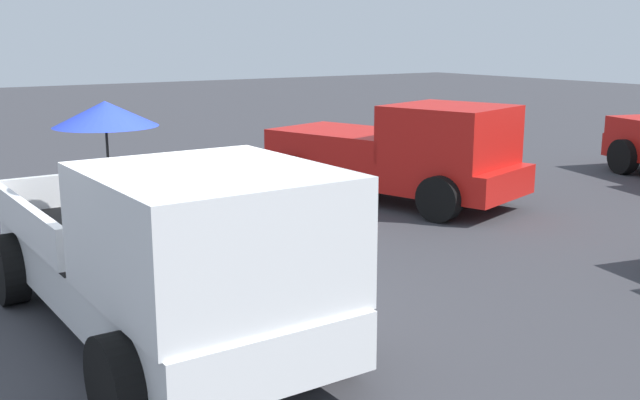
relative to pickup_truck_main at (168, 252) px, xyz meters
The scene contains 3 objects.
ground_plane 1.06m from the pickup_truck_main, behind, with size 80.00×80.00×0.00m, color #38383D.
pickup_truck_main is the anchor object (origin of this frame).
pickup_truck_red 7.27m from the pickup_truck_main, 122.93° to the left, with size 5.12×3.22×1.80m.
Camera 1 is at (6.97, -2.57, 2.97)m, focal length 42.34 mm.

